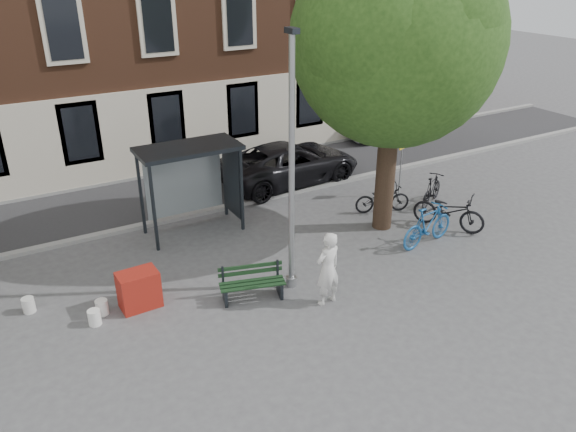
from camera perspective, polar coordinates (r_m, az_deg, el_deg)
The scene contains 20 objects.
ground at distance 14.01m, azimuth 0.34°, elevation -7.04°, with size 90.00×90.00×0.00m, color #4C4C4F.
road at distance 19.72m, azimuth -9.90°, elevation 2.58°, with size 40.00×4.00×0.01m, color #28282B.
curb_near at distance 17.97m, azimuth -7.66°, elevation 0.62°, with size 40.00×0.25×0.12m, color gray.
curb_far at distance 21.47m, azimuth -11.80°, elevation 4.49°, with size 40.00×0.25×0.12m, color gray.
lamppost at distance 12.74m, azimuth 0.37°, elevation 3.59°, with size 0.28×0.35×6.11m.
tree_right at distance 15.42m, azimuth 11.33°, elevation 17.84°, with size 5.76×5.60×8.20m.
bus_shelter at distance 16.29m, azimuth -8.79°, elevation 4.98°, with size 2.85×1.45×2.62m.
painter at distance 12.92m, azimuth 4.06°, elevation -5.38°, with size 0.67×0.44×1.84m, color silver.
bench at distance 13.39m, azimuth -3.67°, elevation -6.95°, with size 1.61×0.89×0.79m.
bike_a at distance 17.90m, azimuth 9.57°, elevation 1.79°, with size 0.61×1.75×0.92m, color black.
bike_b at distance 16.09m, azimuth 14.02°, elevation -0.92°, with size 0.55×1.96×1.18m, color #1A5594.
bike_c at distance 17.22m, azimuth 16.03°, elevation 0.51°, with size 0.74×2.13×1.12m, color black.
bike_d at distance 18.77m, azimuth 14.40°, elevation 2.59°, with size 0.47×1.66×1.00m, color black.
car_dark at distance 19.92m, azimuth 0.16°, elevation 5.41°, with size 2.38×5.16×1.43m, color black.
car_silver at distance 25.24m, azimuth 10.20°, elevation 9.20°, with size 1.40×4.00×1.32m, color #96989D.
red_stand at distance 13.46m, azimuth -14.90°, elevation -7.24°, with size 0.90×0.60×0.90m, color maroon.
bucket_a at distance 13.58m, azimuth -18.38°, elevation -8.79°, with size 0.28×0.28×0.36m, color white.
bucket_b at distance 13.29m, azimuth -19.07°, elevation -9.71°, with size 0.28×0.28×0.36m, color white.
bucket_c at distance 14.27m, azimuth -24.86°, elevation -8.21°, with size 0.28×0.28×0.36m, color silver.
notice_sign at distance 18.85m, azimuth 11.52°, elevation 6.51°, with size 0.36×0.16×2.12m.
Camera 1 is at (-5.93, -10.24, 7.50)m, focal length 35.00 mm.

